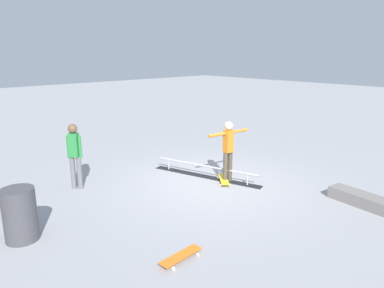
% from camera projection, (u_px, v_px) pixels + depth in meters
% --- Properties ---
extents(ground_plane, '(60.00, 60.00, 0.00)m').
position_uv_depth(ground_plane, '(209.00, 184.00, 9.11)').
color(ground_plane, '#9E9EA3').
extents(grind_rail, '(3.10, 1.09, 0.32)m').
position_uv_depth(grind_rail, '(206.00, 172.00, 9.57)').
color(grind_rail, black).
rests_on(grind_rail, ground_plane).
extents(skate_ledge, '(2.20, 0.69, 0.26)m').
position_uv_depth(skate_ledge, '(379.00, 205.00, 7.51)').
color(skate_ledge, gray).
rests_on(skate_ledge, ground_plane).
extents(skater_main, '(0.22, 1.27, 1.58)m').
position_uv_depth(skater_main, '(228.00, 147.00, 9.01)').
color(skater_main, brown).
rests_on(skater_main, ground_plane).
extents(skateboard_main, '(0.74, 0.67, 0.09)m').
position_uv_depth(skateboard_main, '(224.00, 179.00, 9.19)').
color(skateboard_main, yellow).
rests_on(skateboard_main, ground_plane).
extents(bystander_green_shirt, '(0.32, 0.30, 1.61)m').
position_uv_depth(bystander_green_shirt, '(75.00, 153.00, 8.57)').
color(bystander_green_shirt, slate).
rests_on(bystander_green_shirt, ground_plane).
extents(loose_skateboard_orange, '(0.29, 0.81, 0.09)m').
position_uv_depth(loose_skateboard_orange, '(181.00, 256.00, 5.76)').
color(loose_skateboard_orange, orange).
rests_on(loose_skateboard_orange, ground_plane).
extents(trash_bin, '(0.57, 0.57, 0.97)m').
position_uv_depth(trash_bin, '(20.00, 215.00, 6.29)').
color(trash_bin, '#47474C').
rests_on(trash_bin, ground_plane).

